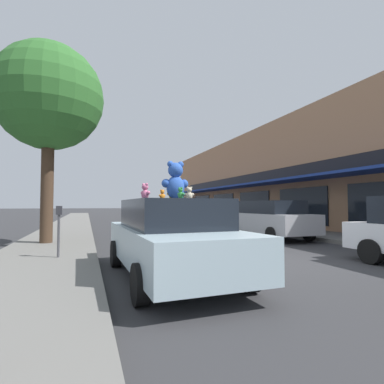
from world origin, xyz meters
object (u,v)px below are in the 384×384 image
at_px(teddy_bear_giant, 175,181).
at_px(teddy_bear_green, 181,193).
at_px(plush_art_car, 171,237).
at_px(teddy_bear_orange, 162,195).
at_px(parked_car_far_center, 269,218).
at_px(street_tree, 49,98).
at_px(teddy_bear_yellow, 172,193).
at_px(teddy_bear_teal, 180,194).
at_px(teddy_bear_pink, 145,192).
at_px(parking_meter, 59,224).
at_px(teddy_bear_cream, 189,194).
at_px(parked_car_far_right, 220,216).

distance_m(teddy_bear_giant, teddy_bear_green, 0.62).
bearing_deg(plush_art_car, teddy_bear_giant, -14.90).
distance_m(teddy_bear_giant, teddy_bear_orange, 0.72).
relative_size(parked_car_far_center, street_tree, 0.66).
xyz_separation_m(plush_art_car, street_tree, (-2.91, 5.56, 4.38)).
bearing_deg(teddy_bear_yellow, plush_art_car, 76.49).
bearing_deg(teddy_bear_yellow, teddy_bear_giant, 97.63).
bearing_deg(teddy_bear_orange, teddy_bear_teal, -178.61).
relative_size(teddy_bear_giant, teddy_bear_pink, 2.10).
relative_size(teddy_bear_green, parking_meter, 0.17).
xyz_separation_m(plush_art_car, teddy_bear_green, (0.02, -0.57, 0.85)).
xyz_separation_m(teddy_bear_giant, street_tree, (-2.99, 5.58, 3.26)).
height_order(teddy_bear_giant, teddy_bear_yellow, teddy_bear_giant).
xyz_separation_m(teddy_bear_pink, teddy_bear_cream, (0.99, -0.12, -0.03)).
xyz_separation_m(teddy_bear_orange, teddy_bear_teal, (0.49, 0.23, 0.04)).
xyz_separation_m(teddy_bear_yellow, parked_car_far_center, (5.87, 5.19, -0.83)).
height_order(plush_art_car, parked_car_far_right, plush_art_car).
distance_m(plush_art_car, parked_car_far_center, 8.03).
relative_size(plush_art_car, teddy_bear_giant, 6.05).
height_order(parked_car_far_center, street_tree, street_tree).
height_order(teddy_bear_green, teddy_bear_teal, teddy_bear_teal).
relative_size(teddy_bear_giant, teddy_bear_yellow, 2.65).
height_order(teddy_bear_giant, parked_car_far_right, teddy_bear_giant).
height_order(teddy_bear_teal, parked_car_far_right, teddy_bear_teal).
xyz_separation_m(teddy_bear_teal, street_tree, (-3.37, 4.70, 3.48)).
distance_m(parked_car_far_right, street_tree, 11.11).
xyz_separation_m(teddy_bear_giant, parking_meter, (-2.34, 2.32, -0.97)).
bearing_deg(parked_car_far_center, teddy_bear_orange, -141.47).
xyz_separation_m(teddy_bear_green, parked_car_far_right, (5.93, 11.19, -0.89)).
xyz_separation_m(parked_car_far_right, parking_meter, (-8.21, -8.32, 0.19)).
bearing_deg(street_tree, teddy_bear_giant, -61.81).
relative_size(teddy_bear_giant, parked_car_far_center, 0.17).
distance_m(teddy_bear_orange, teddy_bear_yellow, 0.44).
xyz_separation_m(plush_art_car, teddy_bear_orange, (-0.03, 0.64, 0.86)).
xyz_separation_m(teddy_bear_giant, teddy_bear_orange, (-0.11, 0.66, -0.26)).
relative_size(parked_car_far_right, parking_meter, 3.48).
bearing_deg(plush_art_car, parking_meter, 132.87).
relative_size(teddy_bear_orange, teddy_bear_cream, 0.77).
distance_m(teddy_bear_orange, parked_car_far_right, 11.67).
xyz_separation_m(teddy_bear_green, teddy_bear_teal, (0.44, 1.44, 0.05)).
height_order(plush_art_car, teddy_bear_yellow, teddy_bear_yellow).
bearing_deg(street_tree, parked_car_far_right, 29.70).
bearing_deg(teddy_bear_cream, teddy_bear_orange, 7.66).
bearing_deg(teddy_bear_orange, parking_meter, -60.24).
relative_size(teddy_bear_orange, teddy_bear_pink, 0.63).
bearing_deg(parked_car_far_right, street_tree, -150.30).
bearing_deg(teddy_bear_pink, teddy_bear_yellow, -166.55).
height_order(teddy_bear_yellow, parked_car_far_right, teddy_bear_yellow).
relative_size(teddy_bear_green, street_tree, 0.03).
relative_size(teddy_bear_green, teddy_bear_orange, 0.94).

